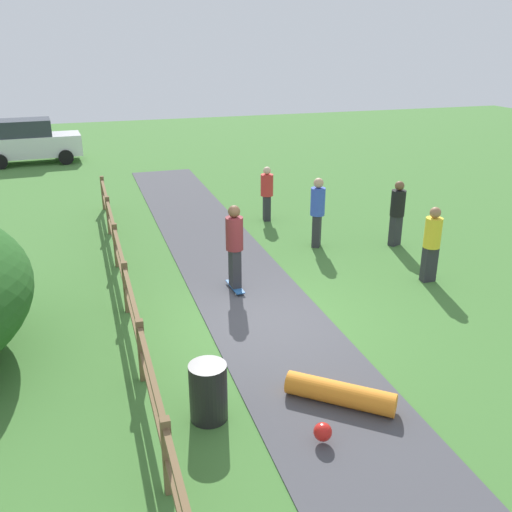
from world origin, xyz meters
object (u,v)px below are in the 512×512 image
object	(u,v)px
bystander_red	(267,191)
parked_car_white	(30,141)
bystander_yellow	(432,241)
bystander_black	(397,210)
skater_riding	(235,243)
trash_bin	(208,392)
skater_fallen	(339,396)
bystander_blue	(318,209)

from	to	relation	value
bystander_red	parked_car_white	size ratio (longest dim) A/B	0.39
bystander_yellow	parked_car_white	xyz separation A→B (m)	(-9.40, 16.67, -0.02)
bystander_black	parked_car_white	bearing A→B (deg)	124.72
skater_riding	bystander_black	world-z (taller)	skater_riding
trash_bin	bystander_black	size ratio (longest dim) A/B	0.51
trash_bin	skater_riding	xyz separation A→B (m)	(1.58, 4.20, 0.67)
skater_riding	bystander_yellow	xyz separation A→B (m)	(4.40, -0.84, -0.14)
parked_car_white	trash_bin	bearing A→B (deg)	-80.29
trash_bin	bystander_yellow	size ratio (longest dim) A/B	0.51
skater_riding	skater_fallen	size ratio (longest dim) A/B	1.26
skater_riding	trash_bin	bearing A→B (deg)	-110.62
bystander_blue	bystander_yellow	world-z (taller)	bystander_blue
trash_bin	bystander_black	bearing A→B (deg)	41.32
bystander_blue	parked_car_white	bearing A→B (deg)	119.73
trash_bin	bystander_yellow	bearing A→B (deg)	29.34
bystander_yellow	parked_car_white	bearing A→B (deg)	119.42
bystander_yellow	bystander_black	xyz separation A→B (m)	(0.52, 2.35, -0.00)
skater_riding	parked_car_white	xyz separation A→B (m)	(-5.00, 15.83, -0.16)
skater_riding	bystander_blue	distance (m)	3.53
skater_fallen	bystander_black	size ratio (longest dim) A/B	0.87
bystander_blue	trash_bin	bearing A→B (deg)	-125.26
skater_fallen	bystander_yellow	world-z (taller)	bystander_yellow
skater_fallen	bystander_yellow	size ratio (longest dim) A/B	0.87
bystander_red	bystander_black	xyz separation A→B (m)	(2.60, -3.15, 0.06)
bystander_blue	bystander_yellow	size ratio (longest dim) A/B	1.06
trash_bin	bystander_blue	bearing A→B (deg)	54.74
skater_riding	bystander_red	xyz separation A→B (m)	(2.32, 4.66, -0.20)
trash_bin	skater_fallen	size ratio (longest dim) A/B	0.58
bystander_yellow	bystander_red	world-z (taller)	bystander_yellow
bystander_blue	bystander_black	bearing A→B (deg)	-15.18
skater_fallen	bystander_blue	world-z (taller)	bystander_blue
trash_bin	bystander_red	distance (m)	9.69
trash_bin	skater_riding	distance (m)	4.53
trash_bin	parked_car_white	xyz separation A→B (m)	(-3.43, 20.03, 0.51)
parked_car_white	bystander_blue	bearing A→B (deg)	-60.27
bystander_blue	bystander_yellow	distance (m)	3.30
skater_fallen	bystander_black	world-z (taller)	bystander_black
parked_car_white	skater_fallen	bearing A→B (deg)	-75.26
bystander_red	bystander_yellow	bearing A→B (deg)	-69.28
skater_riding	bystander_red	size ratio (longest dim) A/B	1.17
bystander_blue	bystander_yellow	xyz separation A→B (m)	(1.54, -2.91, -0.06)
skater_fallen	bystander_blue	size ratio (longest dim) A/B	0.83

